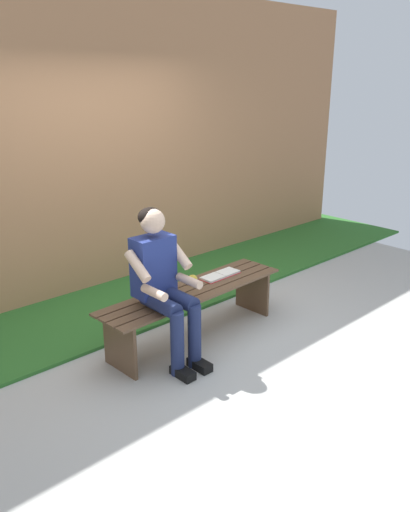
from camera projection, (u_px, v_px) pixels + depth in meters
ground_plane at (158, 455)px, 3.28m from camera, size 10.00×7.00×0.04m
grass_strip at (103, 287)px, 5.80m from camera, size 9.00×2.34×0.03m
brick_wall at (38, 148)px, 5.10m from camera, size 9.50×0.24×3.17m
bench_near at (194, 300)px, 4.61m from camera, size 1.88×0.53×0.47m
person_seated at (163, 280)px, 4.16m from camera, size 0.50×0.69×1.28m
apple at (193, 279)px, 4.67m from camera, size 0.09×0.09×0.09m
book_open at (220, 275)px, 4.87m from camera, size 0.42×0.17×0.02m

